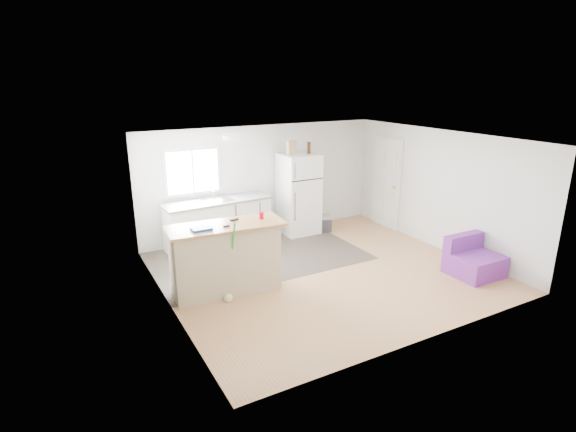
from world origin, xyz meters
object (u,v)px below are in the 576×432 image
at_px(purple_seat, 473,261).
at_px(blue_tray, 201,229).
at_px(cleaner_jug, 259,280).
at_px(bottle_right, 309,148).
at_px(red_cup, 261,215).
at_px(mop, 229,287).
at_px(bottle_left, 309,148).
at_px(refrigerator, 299,194).
at_px(cardboard_box, 291,148).
at_px(peninsula, 226,258).
at_px(kitchen_cabinets, 218,223).
at_px(cooler, 321,223).

height_order(purple_seat, blue_tray, blue_tray).
bearing_deg(cleaner_jug, bottle_right, 21.80).
bearing_deg(blue_tray, red_cup, 3.68).
bearing_deg(mop, blue_tray, 130.48).
xyz_separation_m(red_cup, bottle_left, (2.07, 1.91, 0.70)).
relative_size(refrigerator, purple_seat, 2.13).
bearing_deg(red_cup, cardboard_box, 49.83).
bearing_deg(mop, red_cup, 16.98).
distance_m(peninsula, blue_tray, 0.71).
bearing_deg(bottle_left, kitchen_cabinets, 177.10).
distance_m(mop, cardboard_box, 3.72).
xyz_separation_m(refrigerator, bottle_left, (0.21, -0.06, 1.02)).
xyz_separation_m(kitchen_cabinets, cleaner_jug, (-0.10, -2.19, -0.36)).
relative_size(peninsula, red_cup, 15.94).
relative_size(refrigerator, bottle_right, 7.13).
bearing_deg(peninsula, cardboard_box, 44.78).
bearing_deg(bottle_left, bottle_right, 84.47).
bearing_deg(kitchen_cabinets, bottle_right, -5.97).
height_order(cleaner_jug, blue_tray, blue_tray).
distance_m(cooler, bottle_left, 1.75).
relative_size(peninsula, refrigerator, 1.07).
xyz_separation_m(purple_seat, bottle_right, (-1.36, 3.41, 1.66)).
height_order(red_cup, blue_tray, red_cup).
bearing_deg(cardboard_box, red_cup, -130.17).
relative_size(blue_tray, bottle_right, 1.20).
height_order(cooler, bottle_right, bottle_right).
bearing_deg(blue_tray, purple_seat, -17.61).
distance_m(cleaner_jug, mop, 0.63).
xyz_separation_m(refrigerator, purple_seat, (1.58, -3.46, -0.64)).
bearing_deg(red_cup, purple_seat, -23.44).
bearing_deg(cardboard_box, cleaner_jug, -130.03).
relative_size(purple_seat, red_cup, 6.98).
distance_m(purple_seat, red_cup, 3.86).
xyz_separation_m(peninsula, cooler, (3.00, 1.81, -0.40)).
bearing_deg(refrigerator, purple_seat, -65.82).
distance_m(peninsula, purple_seat, 4.36).
bearing_deg(purple_seat, mop, 165.67).
relative_size(peninsula, cardboard_box, 6.38).
height_order(purple_seat, bottle_right, bottle_right).
relative_size(refrigerator, cleaner_jug, 5.49).
height_order(kitchen_cabinets, bottle_left, bottle_left).
xyz_separation_m(kitchen_cabinets, bottle_left, (2.10, -0.11, 1.40)).
relative_size(cardboard_box, bottle_right, 1.20).
distance_m(peninsula, cooler, 3.53).
xyz_separation_m(refrigerator, cardboard_box, (-0.21, -0.02, 1.04)).
bearing_deg(mop, bottle_right, 31.11).
distance_m(refrigerator, bottle_left, 1.04).
xyz_separation_m(cleaner_jug, mop, (-0.60, -0.17, 0.09)).
bearing_deg(cooler, bottle_left, -178.37).
height_order(cleaner_jug, red_cup, red_cup).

